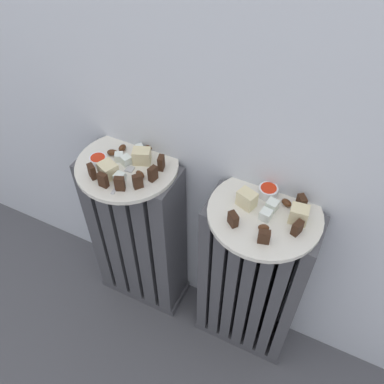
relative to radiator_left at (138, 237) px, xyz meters
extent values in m
plane|color=#4C4C51|center=(0.19, -0.28, -0.30)|extent=(6.00, 6.00, 0.00)
cube|color=#47474C|center=(0.00, 0.00, -0.28)|extent=(0.29, 0.13, 0.03)
cube|color=#47474C|center=(-0.12, 0.00, 0.02)|extent=(0.04, 0.13, 0.58)
cube|color=#47474C|center=(-0.06, 0.00, 0.02)|extent=(0.04, 0.13, 0.58)
cube|color=#47474C|center=(0.00, 0.00, 0.02)|extent=(0.04, 0.13, 0.58)
cube|color=#47474C|center=(0.06, 0.00, 0.02)|extent=(0.04, 0.13, 0.58)
cube|color=#47474C|center=(0.12, 0.00, 0.02)|extent=(0.04, 0.13, 0.58)
cube|color=#47474C|center=(0.38, 0.00, -0.28)|extent=(0.29, 0.13, 0.03)
cube|color=#47474C|center=(0.26, 0.00, 0.02)|extent=(0.03, 0.13, 0.58)
cube|color=#47474C|center=(0.30, 0.00, 0.02)|extent=(0.03, 0.13, 0.58)
cube|color=#47474C|center=(0.34, 0.00, 0.02)|extent=(0.03, 0.13, 0.58)
cube|color=#47474C|center=(0.38, 0.00, 0.02)|extent=(0.03, 0.13, 0.58)
cube|color=#47474C|center=(0.42, 0.00, 0.02)|extent=(0.03, 0.13, 0.58)
cube|color=#47474C|center=(0.47, 0.00, 0.02)|extent=(0.03, 0.13, 0.58)
cube|color=#47474C|center=(0.51, 0.00, 0.02)|extent=(0.03, 0.13, 0.58)
cylinder|color=silver|center=(0.00, 0.00, 0.31)|extent=(0.27, 0.27, 0.01)
cylinder|color=silver|center=(0.38, 0.00, 0.31)|extent=(0.27, 0.27, 0.01)
cube|color=#382114|center=(-0.05, -0.08, 0.34)|extent=(0.03, 0.02, 0.04)
cube|color=#382114|center=(-0.01, -0.09, 0.34)|extent=(0.03, 0.02, 0.04)
cube|color=#382114|center=(0.04, -0.09, 0.34)|extent=(0.03, 0.02, 0.04)
cube|color=#382114|center=(0.07, -0.06, 0.34)|extent=(0.03, 0.03, 0.04)
cube|color=#382114|center=(0.09, -0.02, 0.34)|extent=(0.02, 0.03, 0.04)
cube|color=#382114|center=(0.09, 0.02, 0.34)|extent=(0.02, 0.03, 0.04)
cube|color=beige|center=(-0.02, -0.06, 0.34)|extent=(0.06, 0.05, 0.04)
cube|color=beige|center=(0.03, 0.02, 0.34)|extent=(0.06, 0.05, 0.04)
cube|color=white|center=(0.00, 0.00, 0.33)|extent=(0.03, 0.03, 0.02)
cube|color=white|center=(0.02, -0.06, 0.33)|extent=(0.02, 0.02, 0.02)
cube|color=white|center=(-0.02, 0.00, 0.33)|extent=(0.03, 0.03, 0.02)
cube|color=white|center=(0.00, 0.06, 0.33)|extent=(0.03, 0.03, 0.02)
ellipsoid|color=#4C2814|center=(-0.05, 0.01, 0.33)|extent=(0.03, 0.03, 0.02)
ellipsoid|color=#4C2814|center=(-0.04, 0.04, 0.33)|extent=(0.02, 0.03, 0.02)
ellipsoid|color=#4C2814|center=(0.02, 0.07, 0.33)|extent=(0.03, 0.03, 0.01)
ellipsoid|color=#4C2814|center=(0.06, -0.03, 0.33)|extent=(0.03, 0.03, 0.02)
cylinder|color=white|center=(-0.07, -0.03, 0.33)|extent=(0.05, 0.05, 0.02)
cylinder|color=red|center=(-0.07, -0.03, 0.33)|extent=(0.04, 0.04, 0.01)
cube|color=#382114|center=(0.33, -0.07, 0.34)|extent=(0.03, 0.03, 0.03)
cube|color=#382114|center=(0.41, -0.08, 0.34)|extent=(0.03, 0.02, 0.03)
cube|color=#382114|center=(0.46, -0.03, 0.34)|extent=(0.02, 0.03, 0.03)
cube|color=#382114|center=(0.45, 0.05, 0.34)|extent=(0.03, 0.03, 0.03)
cube|color=beige|center=(0.46, 0.01, 0.34)|extent=(0.04, 0.04, 0.04)
cube|color=beige|center=(0.33, 0.00, 0.34)|extent=(0.05, 0.04, 0.04)
cube|color=white|center=(0.39, 0.02, 0.33)|extent=(0.03, 0.03, 0.03)
cube|color=white|center=(0.39, -0.02, 0.33)|extent=(0.03, 0.03, 0.02)
ellipsoid|color=#4C2814|center=(0.42, 0.04, 0.33)|extent=(0.03, 0.03, 0.02)
ellipsoid|color=#4C2814|center=(0.40, -0.05, 0.33)|extent=(0.03, 0.02, 0.02)
cylinder|color=white|center=(0.37, 0.06, 0.33)|extent=(0.05, 0.05, 0.02)
cylinder|color=red|center=(0.37, 0.06, 0.34)|extent=(0.04, 0.04, 0.01)
cube|color=#B7B7BC|center=(0.02, -0.07, 0.32)|extent=(0.01, 0.07, 0.00)
cube|color=#B7B7BC|center=(0.02, -0.02, 0.32)|extent=(0.02, 0.02, 0.00)
camera|label=1|loc=(0.50, -0.64, 1.05)|focal=38.21mm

